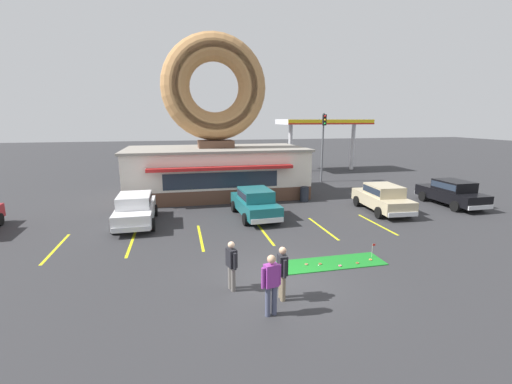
{
  "coord_description": "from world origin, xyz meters",
  "views": [
    {
      "loc": [
        -3.15,
        -10.08,
        5.29
      ],
      "look_at": [
        0.3,
        5.0,
        2.0
      ],
      "focal_mm": 24.0,
      "sensor_mm": 36.0,
      "label": 1
    }
  ],
  "objects_px": {
    "putting_flag_pin": "(373,247)",
    "traffic_light_pole": "(323,138)",
    "pedestrian_hooded_kid": "(232,263)",
    "car_white": "(135,208)",
    "pedestrian_leather_jacket_man": "(271,282)",
    "car_champagne": "(382,197)",
    "trash_bin": "(304,194)",
    "car_teal": "(255,202)",
    "car_black": "(452,192)",
    "golf_ball": "(319,265)",
    "pedestrian_blue_sweater_man": "(282,271)"
  },
  "relations": [
    {
      "from": "car_champagne",
      "to": "pedestrian_blue_sweater_man",
      "type": "xyz_separation_m",
      "value": [
        -8.64,
        -8.26,
        0.04
      ]
    },
    {
      "from": "car_teal",
      "to": "putting_flag_pin",
      "type": "bearing_deg",
      "value": -63.85
    },
    {
      "from": "car_black",
      "to": "car_teal",
      "type": "relative_size",
      "value": 0.98
    },
    {
      "from": "car_teal",
      "to": "pedestrian_leather_jacket_man",
      "type": "bearing_deg",
      "value": -100.15
    },
    {
      "from": "car_black",
      "to": "traffic_light_pole",
      "type": "xyz_separation_m",
      "value": [
        -4.48,
        9.65,
        2.84
      ]
    },
    {
      "from": "golf_ball",
      "to": "pedestrian_blue_sweater_man",
      "type": "relative_size",
      "value": 0.03
    },
    {
      "from": "car_white",
      "to": "pedestrian_leather_jacket_man",
      "type": "xyz_separation_m",
      "value": [
        4.54,
        -9.58,
        0.11
      ]
    },
    {
      "from": "golf_ball",
      "to": "car_white",
      "type": "bearing_deg",
      "value": 135.7
    },
    {
      "from": "putting_flag_pin",
      "to": "golf_ball",
      "type": "bearing_deg",
      "value": -172.52
    },
    {
      "from": "car_white",
      "to": "car_champagne",
      "type": "bearing_deg",
      "value": -2.33
    },
    {
      "from": "car_white",
      "to": "pedestrian_blue_sweater_man",
      "type": "height_order",
      "value": "pedestrian_blue_sweater_man"
    },
    {
      "from": "traffic_light_pole",
      "to": "car_black",
      "type": "bearing_deg",
      "value": -65.11
    },
    {
      "from": "trash_bin",
      "to": "traffic_light_pole",
      "type": "xyz_separation_m",
      "value": [
        4.07,
        6.54,
        3.21
      ]
    },
    {
      "from": "car_white",
      "to": "trash_bin",
      "type": "bearing_deg",
      "value": 15.63
    },
    {
      "from": "golf_ball",
      "to": "pedestrian_hooded_kid",
      "type": "xyz_separation_m",
      "value": [
        -3.37,
        -0.99,
        0.83
      ]
    },
    {
      "from": "putting_flag_pin",
      "to": "traffic_light_pole",
      "type": "xyz_separation_m",
      "value": [
        4.83,
        16.01,
        3.27
      ]
    },
    {
      "from": "car_champagne",
      "to": "pedestrian_blue_sweater_man",
      "type": "distance_m",
      "value": 11.96
    },
    {
      "from": "golf_ball",
      "to": "pedestrian_leather_jacket_man",
      "type": "bearing_deg",
      "value": -133.81
    },
    {
      "from": "pedestrian_hooded_kid",
      "to": "traffic_light_pole",
      "type": "relative_size",
      "value": 0.28
    },
    {
      "from": "golf_ball",
      "to": "trash_bin",
      "type": "xyz_separation_m",
      "value": [
        3.14,
        9.78,
        0.45
      ]
    },
    {
      "from": "car_black",
      "to": "pedestrian_hooded_kid",
      "type": "xyz_separation_m",
      "value": [
        -15.05,
        -7.67,
        0.01
      ]
    },
    {
      "from": "car_champagne",
      "to": "car_white",
      "type": "bearing_deg",
      "value": 177.67
    },
    {
      "from": "car_black",
      "to": "traffic_light_pole",
      "type": "height_order",
      "value": "traffic_light_pole"
    },
    {
      "from": "putting_flag_pin",
      "to": "pedestrian_leather_jacket_man",
      "type": "height_order",
      "value": "pedestrian_leather_jacket_man"
    },
    {
      "from": "golf_ball",
      "to": "car_black",
      "type": "relative_size",
      "value": 0.01
    },
    {
      "from": "car_white",
      "to": "trash_bin",
      "type": "relative_size",
      "value": 4.69
    },
    {
      "from": "car_white",
      "to": "traffic_light_pole",
      "type": "relative_size",
      "value": 0.79
    },
    {
      "from": "car_champagne",
      "to": "traffic_light_pole",
      "type": "relative_size",
      "value": 0.81
    },
    {
      "from": "car_champagne",
      "to": "car_black",
      "type": "xyz_separation_m",
      "value": [
        5.04,
        0.32,
        0.0
      ]
    },
    {
      "from": "pedestrian_leather_jacket_man",
      "to": "traffic_light_pole",
      "type": "height_order",
      "value": "traffic_light_pole"
    },
    {
      "from": "putting_flag_pin",
      "to": "traffic_light_pole",
      "type": "distance_m",
      "value": 17.04
    },
    {
      "from": "pedestrian_hooded_kid",
      "to": "putting_flag_pin",
      "type": "bearing_deg",
      "value": 12.79
    },
    {
      "from": "car_teal",
      "to": "pedestrian_leather_jacket_man",
      "type": "distance_m",
      "value": 9.68
    },
    {
      "from": "golf_ball",
      "to": "trash_bin",
      "type": "relative_size",
      "value": 0.04
    },
    {
      "from": "car_teal",
      "to": "pedestrian_hooded_kid",
      "type": "xyz_separation_m",
      "value": [
        -2.53,
        -7.86,
        0.01
      ]
    },
    {
      "from": "putting_flag_pin",
      "to": "trash_bin",
      "type": "bearing_deg",
      "value": 85.41
    },
    {
      "from": "car_white",
      "to": "trash_bin",
      "type": "xyz_separation_m",
      "value": [
        10.23,
        2.86,
        -0.37
      ]
    },
    {
      "from": "golf_ball",
      "to": "car_champagne",
      "type": "distance_m",
      "value": 9.24
    },
    {
      "from": "trash_bin",
      "to": "car_teal",
      "type": "bearing_deg",
      "value": -143.77
    },
    {
      "from": "pedestrian_leather_jacket_man",
      "to": "traffic_light_pole",
      "type": "bearing_deg",
      "value": 62.81
    },
    {
      "from": "car_white",
      "to": "car_black",
      "type": "distance_m",
      "value": 18.77
    },
    {
      "from": "pedestrian_blue_sweater_man",
      "to": "putting_flag_pin",
      "type": "bearing_deg",
      "value": 26.83
    },
    {
      "from": "car_white",
      "to": "car_teal",
      "type": "distance_m",
      "value": 6.25
    },
    {
      "from": "car_white",
      "to": "car_teal",
      "type": "xyz_separation_m",
      "value": [
        6.25,
        -0.05,
        0.0
      ]
    },
    {
      "from": "pedestrian_hooded_kid",
      "to": "pedestrian_leather_jacket_man",
      "type": "relative_size",
      "value": 0.91
    },
    {
      "from": "pedestrian_blue_sweater_man",
      "to": "pedestrian_hooded_kid",
      "type": "relative_size",
      "value": 1.03
    },
    {
      "from": "car_champagne",
      "to": "pedestrian_blue_sweater_man",
      "type": "height_order",
      "value": "pedestrian_blue_sweater_man"
    },
    {
      "from": "car_teal",
      "to": "pedestrian_leather_jacket_man",
      "type": "height_order",
      "value": "pedestrian_leather_jacket_man"
    },
    {
      "from": "putting_flag_pin",
      "to": "car_white",
      "type": "relative_size",
      "value": 0.12
    },
    {
      "from": "putting_flag_pin",
      "to": "pedestrian_hooded_kid",
      "type": "bearing_deg",
      "value": -167.21
    }
  ]
}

